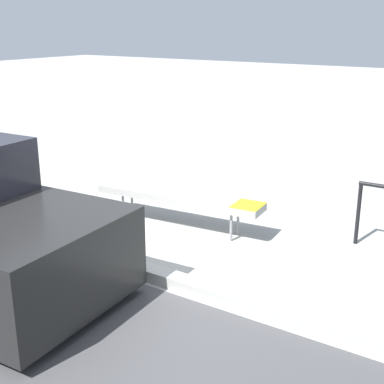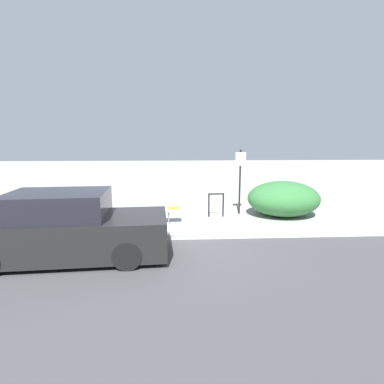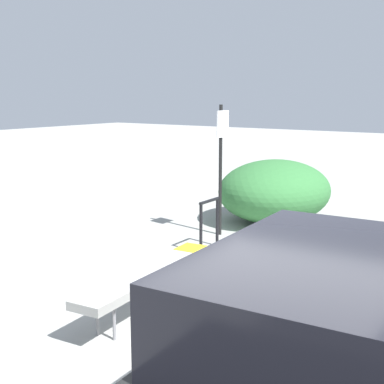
% 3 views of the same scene
% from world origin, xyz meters
% --- Properties ---
extents(ground_plane, '(60.00, 60.00, 0.00)m').
position_xyz_m(ground_plane, '(0.00, 0.00, 0.00)').
color(ground_plane, '#9E9E99').
extents(curb, '(60.00, 0.20, 0.13)m').
position_xyz_m(curb, '(0.00, 0.00, 0.07)').
color(curb, '#A8A8A3').
rests_on(curb, ground_plane).
extents(bench, '(2.41, 0.63, 0.49)m').
position_xyz_m(bench, '(-0.36, 1.44, 0.43)').
color(bench, gray).
rests_on(bench, ground_plane).
extents(bike_rack, '(0.55, 0.06, 0.83)m').
position_xyz_m(bike_rack, '(2.08, 2.22, 0.50)').
color(bike_rack, black).
rests_on(bike_rack, ground_plane).
extents(sign_post, '(0.36, 0.08, 2.30)m').
position_xyz_m(sign_post, '(2.97, 2.56, 1.38)').
color(sign_post, black).
rests_on(sign_post, ground_plane).
extents(shrub_hedge, '(2.49, 2.10, 1.22)m').
position_xyz_m(shrub_hedge, '(4.45, 2.23, 0.61)').
color(shrub_hedge, '#337038').
rests_on(shrub_hedge, ground_plane).
extents(parked_car_near, '(4.45, 1.99, 1.52)m').
position_xyz_m(parked_car_near, '(-1.74, -1.26, 0.68)').
color(parked_car_near, black).
rests_on(parked_car_near, ground_plane).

